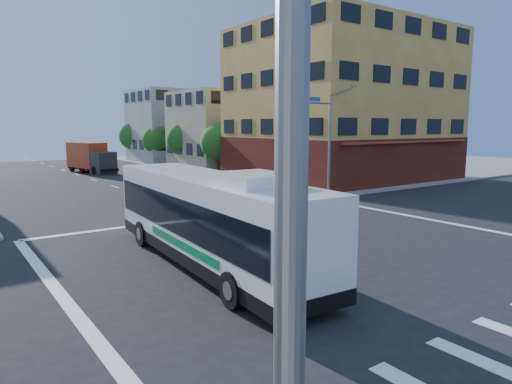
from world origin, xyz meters
TOP-DOWN VIEW (x-y plane):
  - ground at (0.00, 0.00)m, footprint 120.00×120.00m
  - sidewalk_ne at (35.00, 35.00)m, footprint 50.00×50.00m
  - corner_building_ne at (19.99, 18.48)m, footprint 18.10×15.44m
  - building_east_near at (16.98, 33.98)m, footprint 12.06×10.06m
  - building_east_far at (16.98, 47.98)m, footprint 12.06×10.06m
  - signal_mast_ne at (9.08, 10.62)m, footprint 7.91×1.13m
  - signal_mast_sw at (-9.08, -10.64)m, footprint 7.91×1.01m
  - street_tree_a at (11.90, 27.92)m, footprint 3.60×3.60m
  - street_tree_b at (11.90, 35.92)m, footprint 3.80×3.80m
  - street_tree_c at (11.90, 43.92)m, footprint 3.40×3.40m
  - street_tree_d at (11.90, 51.92)m, footprint 4.00×4.00m
  - transit_bus at (-4.35, 1.47)m, footprint 3.43×12.48m
  - box_truck at (1.81, 38.12)m, footprint 3.64×7.52m
  - parked_car at (5.24, 24.52)m, footprint 2.26×4.82m

SIDE VIEW (x-z plane):
  - ground at x=0.00m, z-range 0.00..0.00m
  - sidewalk_ne at x=35.00m, z-range 0.00..0.15m
  - parked_car at x=5.24m, z-range 0.00..1.59m
  - box_truck at x=1.81m, z-range -0.05..3.21m
  - transit_bus at x=-4.35m, z-range -0.04..3.61m
  - street_tree_c at x=11.90m, z-range 0.82..6.11m
  - street_tree_a at x=11.90m, z-range 0.83..6.35m
  - street_tree_b at x=11.90m, z-range 0.85..6.65m
  - street_tree_d at x=11.90m, z-range 0.87..6.90m
  - building_east_near at x=16.98m, z-range 0.01..9.01m
  - signal_mast_ne at x=9.08m, z-range 0.95..9.02m
  - signal_mast_sw at x=-9.08m, z-range 0.95..9.02m
  - building_east_far at x=16.98m, z-range 0.01..10.01m
  - corner_building_ne at x=19.99m, z-range -1.11..12.89m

